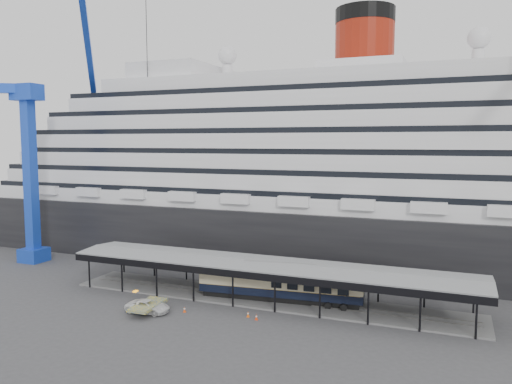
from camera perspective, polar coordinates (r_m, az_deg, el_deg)
ground at (r=64.59m, az=-0.60°, el=-13.50°), size 200.00×200.00×0.00m
cruise_ship at (r=91.40m, az=7.11°, el=3.87°), size 130.00×30.00×43.90m
platform_canopy at (r=68.30m, az=1.02°, el=-10.34°), size 56.00×9.18×5.30m
crane_blue at (r=95.73m, az=-23.85°, el=4.47°), size 22.63×19.19×47.60m
port_truck at (r=65.43m, az=-12.25°, el=-12.66°), size 5.71×2.89×1.55m
pullman_carriage at (r=67.53m, az=2.75°, el=-10.30°), size 22.18×4.96×21.60m
traffic_cone_left at (r=64.88m, az=-8.17°, el=-13.13°), size 0.47×0.47×0.73m
traffic_cone_mid at (r=62.61m, az=-0.92°, el=-13.78°), size 0.46×0.46×0.73m
traffic_cone_right at (r=61.70m, az=0.04°, el=-14.10°), size 0.37×0.37×0.70m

